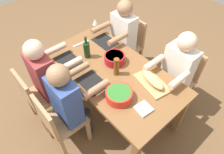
{
  "coord_description": "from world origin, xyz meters",
  "views": [
    {
      "loc": [
        -1.22,
        1.07,
        2.37
      ],
      "look_at": [
        0.0,
        0.0,
        0.63
      ],
      "focal_mm": 32.3,
      "sensor_mm": 36.0,
      "label": 1
    }
  ],
  "objects_px": {
    "diner_far_center": "(69,100)",
    "chair_far_right": "(37,95)",
    "bread_loaf": "(153,79)",
    "wine_bottle": "(87,50)",
    "beer_bottle": "(116,67)",
    "diner_far_right": "(47,75)",
    "chair_far_center": "(58,121)",
    "serving_bowl_salad": "(115,58)",
    "chair_near_right": "(130,43)",
    "diner_near_left": "(176,71)",
    "dining_table": "(112,76)",
    "serving_bowl_greens": "(119,94)",
    "chair_near_left": "(180,76)",
    "wine_glass": "(95,22)",
    "diner_near_right": "(121,36)",
    "napkin_stack": "(144,109)",
    "cutting_board": "(152,83)"
  },
  "relations": [
    {
      "from": "chair_near_right",
      "to": "diner_near_right",
      "type": "height_order",
      "value": "diner_near_right"
    },
    {
      "from": "diner_far_center",
      "to": "chair_far_right",
      "type": "height_order",
      "value": "diner_far_center"
    },
    {
      "from": "dining_table",
      "to": "diner_near_left",
      "type": "distance_m",
      "value": 0.75
    },
    {
      "from": "chair_far_right",
      "to": "diner_far_right",
      "type": "xyz_separation_m",
      "value": [
        0.0,
        -0.18,
        0.21
      ]
    },
    {
      "from": "chair_near_right",
      "to": "wine_glass",
      "type": "bearing_deg",
      "value": 52.44
    },
    {
      "from": "chair_near_right",
      "to": "beer_bottle",
      "type": "distance_m",
      "value": 1.01
    },
    {
      "from": "diner_near_left",
      "to": "diner_near_right",
      "type": "relative_size",
      "value": 1.0
    },
    {
      "from": "wine_bottle",
      "to": "beer_bottle",
      "type": "distance_m",
      "value": 0.45
    },
    {
      "from": "chair_near_right",
      "to": "wine_glass",
      "type": "relative_size",
      "value": 5.12
    },
    {
      "from": "chair_far_right",
      "to": "wine_bottle",
      "type": "bearing_deg",
      "value": -97.12
    },
    {
      "from": "diner_far_right",
      "to": "serving_bowl_greens",
      "type": "relative_size",
      "value": 4.46
    },
    {
      "from": "chair_near_left",
      "to": "beer_bottle",
      "type": "xyz_separation_m",
      "value": [
        0.39,
        0.77,
        0.37
      ]
    },
    {
      "from": "beer_bottle",
      "to": "napkin_stack",
      "type": "height_order",
      "value": "beer_bottle"
    },
    {
      "from": "chair_far_right",
      "to": "beer_bottle",
      "type": "xyz_separation_m",
      "value": [
        -0.54,
        -0.77,
        0.37
      ]
    },
    {
      "from": "dining_table",
      "to": "chair_near_left",
      "type": "bearing_deg",
      "value": -121.16
    },
    {
      "from": "chair_near_left",
      "to": "diner_near_left",
      "type": "distance_m",
      "value": 0.28
    },
    {
      "from": "dining_table",
      "to": "chair_far_right",
      "type": "height_order",
      "value": "chair_far_right"
    },
    {
      "from": "chair_far_center",
      "to": "diner_far_center",
      "type": "xyz_separation_m",
      "value": [
        -0.0,
        -0.18,
        0.21
      ]
    },
    {
      "from": "diner_near_left",
      "to": "diner_near_right",
      "type": "distance_m",
      "value": 0.93
    },
    {
      "from": "dining_table",
      "to": "serving_bowl_salad",
      "type": "xyz_separation_m",
      "value": [
        0.09,
        -0.12,
        0.15
      ]
    },
    {
      "from": "chair_near_right",
      "to": "serving_bowl_greens",
      "type": "bearing_deg",
      "value": 129.5
    },
    {
      "from": "chair_far_right",
      "to": "bread_loaf",
      "type": "xyz_separation_m",
      "value": [
        -0.9,
        -0.96,
        0.32
      ]
    },
    {
      "from": "wine_bottle",
      "to": "wine_glass",
      "type": "xyz_separation_m",
      "value": [
        0.39,
        -0.44,
        0.01
      ]
    },
    {
      "from": "diner_far_center",
      "to": "chair_near_right",
      "type": "distance_m",
      "value": 1.45
    },
    {
      "from": "chair_far_center",
      "to": "diner_near_left",
      "type": "height_order",
      "value": "diner_near_left"
    },
    {
      "from": "serving_bowl_greens",
      "to": "cutting_board",
      "type": "bearing_deg",
      "value": -103.01
    },
    {
      "from": "diner_near_left",
      "to": "diner_far_center",
      "type": "bearing_deg",
      "value": 68.32
    },
    {
      "from": "chair_near_right",
      "to": "bread_loaf",
      "type": "distance_m",
      "value": 1.11
    },
    {
      "from": "dining_table",
      "to": "bread_loaf",
      "type": "relative_size",
      "value": 5.28
    },
    {
      "from": "diner_near_right",
      "to": "chair_near_left",
      "type": "bearing_deg",
      "value": -168.81
    },
    {
      "from": "diner_far_center",
      "to": "diner_near_right",
      "type": "height_order",
      "value": "same"
    },
    {
      "from": "diner_near_left",
      "to": "chair_far_right",
      "type": "height_order",
      "value": "diner_near_left"
    },
    {
      "from": "serving_bowl_salad",
      "to": "chair_near_right",
      "type": "bearing_deg",
      "value": -59.96
    },
    {
      "from": "chair_far_center",
      "to": "diner_far_center",
      "type": "distance_m",
      "value": 0.28
    },
    {
      "from": "serving_bowl_greens",
      "to": "chair_near_left",
      "type": "bearing_deg",
      "value": -97.26
    },
    {
      "from": "diner_near_left",
      "to": "serving_bowl_salad",
      "type": "height_order",
      "value": "diner_near_left"
    },
    {
      "from": "diner_near_left",
      "to": "serving_bowl_salad",
      "type": "bearing_deg",
      "value": 40.22
    },
    {
      "from": "diner_near_right",
      "to": "beer_bottle",
      "type": "height_order",
      "value": "diner_near_right"
    },
    {
      "from": "diner_far_right",
      "to": "dining_table",
      "type": "bearing_deg",
      "value": -128.48
    },
    {
      "from": "diner_near_left",
      "to": "beer_bottle",
      "type": "relative_size",
      "value": 5.45
    },
    {
      "from": "bread_loaf",
      "to": "diner_far_center",
      "type": "bearing_deg",
      "value": 60.81
    },
    {
      "from": "beer_bottle",
      "to": "wine_glass",
      "type": "height_order",
      "value": "beer_bottle"
    },
    {
      "from": "chair_far_center",
      "to": "bread_loaf",
      "type": "xyz_separation_m",
      "value": [
        -0.43,
        -0.96,
        0.32
      ]
    },
    {
      "from": "diner_far_center",
      "to": "wine_bottle",
      "type": "bearing_deg",
      "value": -53.93
    },
    {
      "from": "serving_bowl_salad",
      "to": "napkin_stack",
      "type": "xyz_separation_m",
      "value": [
        -0.69,
        0.24,
        -0.05
      ]
    },
    {
      "from": "diner_far_right",
      "to": "chair_far_center",
      "type": "bearing_deg",
      "value": 158.42
    },
    {
      "from": "diner_far_center",
      "to": "beer_bottle",
      "type": "distance_m",
      "value": 0.61
    },
    {
      "from": "diner_far_right",
      "to": "diner_near_right",
      "type": "relative_size",
      "value": 1.0
    },
    {
      "from": "serving_bowl_greens",
      "to": "bread_loaf",
      "type": "relative_size",
      "value": 0.84
    },
    {
      "from": "diner_near_left",
      "to": "wine_glass",
      "type": "distance_m",
      "value": 1.26
    }
  ]
}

